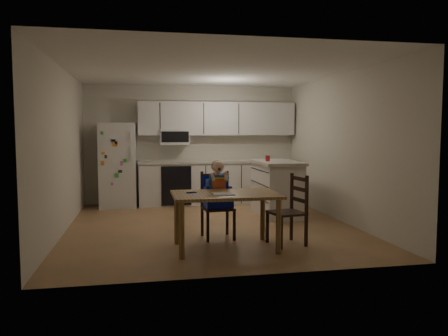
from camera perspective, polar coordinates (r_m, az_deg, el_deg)
room at (r=7.47m, az=-2.41°, el=2.64°), size 4.52×5.01×2.51m
refrigerator at (r=9.09m, az=-13.69°, el=0.37°), size 0.72×0.70×1.70m
kitchen_run at (r=9.30m, az=-0.94°, el=0.77°), size 3.37×0.62×2.15m
kitchen_island at (r=8.05m, az=6.85°, el=-2.59°), size 0.71×1.35×0.99m
red_cup at (r=7.93m, az=5.73°, el=1.26°), size 0.08×0.08×0.10m
dining_table at (r=5.67m, az=0.19°, el=-4.30°), size 1.37×0.88×0.73m
napkin at (r=5.55m, az=-0.11°, el=-3.41°), size 0.27×0.23×0.01m
toddler_spoon at (r=5.68m, az=-4.35°, el=-3.20°), size 0.12×0.06×0.02m
chair_booster at (r=6.26m, az=-0.92°, el=-3.05°), size 0.45×0.45×1.12m
chair_side at (r=6.00m, az=8.97°, el=-4.79°), size 0.49×0.49×0.95m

